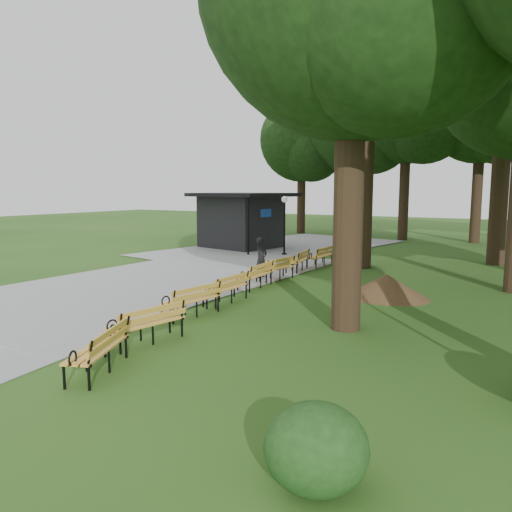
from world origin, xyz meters
The scene contains 17 objects.
ground centered at (0.00, 0.00, 0.00)m, with size 100.00×100.00×0.00m, color #254E16.
path centered at (-4.00, 3.00, 0.03)m, with size 12.00×38.00×0.06m, color #98989B.
person centered at (-0.79, 4.94, 0.78)m, with size 0.57×0.38×1.57m, color black.
kiosk centered at (-6.77, 12.89, 1.57)m, with size 5.02×4.36×3.14m, color black, non-canonical shape.
lamp_post centered at (-3.10, 11.27, 2.17)m, with size 0.32×0.32×3.00m.
dirt_mound centered at (4.24, 4.00, 0.37)m, with size 2.23×2.23×0.73m, color #47301C.
bench_0 centered at (1.49, -5.04, 0.44)m, with size 1.90×0.64×0.88m, color gold, non-canonical shape.
bench_1 centered at (1.03, -3.25, 0.44)m, with size 1.90×0.64×0.88m, color gold, non-canonical shape.
bench_2 centered at (0.43, -0.91, 0.44)m, with size 1.90×0.64×0.88m, color gold, non-canonical shape.
bench_3 centered at (0.32, 0.88, 0.44)m, with size 1.90×0.64×0.88m, color gold, non-canonical shape.
bench_4 centered at (-0.08, 3.27, 0.44)m, with size 1.90×0.64×0.88m, color gold, non-canonical shape.
bench_5 centered at (-0.15, 4.84, 0.44)m, with size 1.90×0.64×0.88m, color gold, non-canonical shape.
bench_6 centered at (-0.33, 7.07, 0.44)m, with size 1.90×0.64×0.88m, color gold, non-canonical shape.
bench_7 centered at (-0.09, 8.82, 0.44)m, with size 1.90×0.64×0.88m, color gold, non-canonical shape.
lawn_tree_2 centered at (1.60, 9.42, 9.73)m, with size 7.15×7.15×13.39m.
lawn_tree_4 centered at (6.47, 13.33, 9.05)m, with size 6.91×6.91×12.58m.
shrub_2 centered at (6.43, -6.34, 0.00)m, with size 1.18×1.18×1.01m, color #193D14.
Camera 1 is at (8.50, -11.15, 3.36)m, focal length 34.95 mm.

